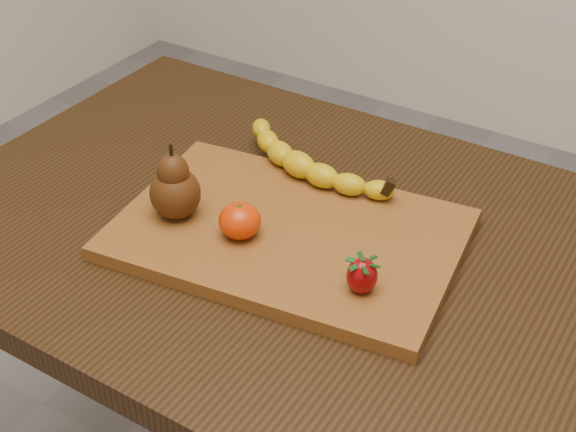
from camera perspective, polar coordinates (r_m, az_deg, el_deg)
The scene contains 6 objects.
table at distance 1.17m, azimuth -0.23°, elevation -4.55°, with size 1.00×0.70×0.76m.
cutting_board at distance 1.07m, azimuth 0.00°, elevation -1.30°, with size 0.45×0.30×0.02m, color brown.
banana at distance 1.16m, azimuth 0.76°, elevation 3.68°, with size 0.24×0.06×0.04m, color #D9B60A, non-canonical shape.
pear at distance 1.07m, azimuth -8.11°, elevation 2.48°, with size 0.07×0.07×0.11m, color #43220A, non-canonical shape.
mandarin at distance 1.04m, azimuth -3.45°, elevation -0.33°, with size 0.06×0.06×0.05m, color red.
strawberry at distance 0.96m, azimuth 5.29°, elevation -4.17°, with size 0.04×0.04×0.05m, color #840306, non-canonical shape.
Camera 1 is at (0.48, -0.75, 1.41)m, focal length 50.00 mm.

